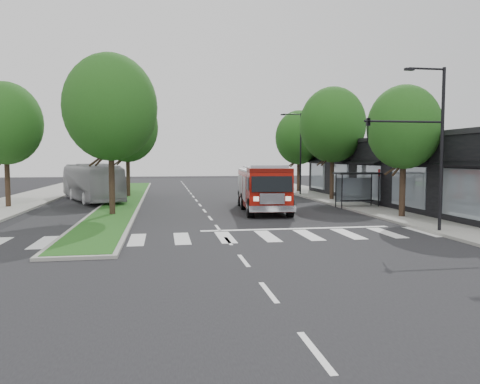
% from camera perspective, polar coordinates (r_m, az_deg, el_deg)
% --- Properties ---
extents(ground, '(140.00, 140.00, 0.00)m').
position_cam_1_polar(ground, '(24.71, -2.73, -4.39)').
color(ground, black).
rests_on(ground, ground).
extents(sidewalk_right, '(5.00, 80.00, 0.15)m').
position_cam_1_polar(sidewalk_right, '(37.71, 14.65, -1.44)').
color(sidewalk_right, gray).
rests_on(sidewalk_right, ground).
extents(median, '(3.00, 50.00, 0.15)m').
position_cam_1_polar(median, '(42.54, -13.63, -0.79)').
color(median, gray).
rests_on(median, ground).
extents(storefront_row, '(8.00, 30.00, 5.00)m').
position_cam_1_polar(storefront_row, '(39.61, 20.68, 2.21)').
color(storefront_row, black).
rests_on(storefront_row, ground).
extents(bus_shelter, '(3.20, 1.60, 2.61)m').
position_cam_1_polar(bus_shelter, '(35.36, 14.00, 1.40)').
color(bus_shelter, black).
rests_on(bus_shelter, ground).
extents(tree_right_near, '(4.40, 4.40, 8.05)m').
position_cam_1_polar(tree_right_near, '(29.97, 19.35, 7.44)').
color(tree_right_near, black).
rests_on(tree_right_near, ground).
extents(tree_right_mid, '(5.60, 5.60, 9.72)m').
position_cam_1_polar(tree_right_mid, '(40.96, 11.23, 8.03)').
color(tree_right_mid, black).
rests_on(tree_right_mid, ground).
extents(tree_right_far, '(5.00, 5.00, 8.73)m').
position_cam_1_polar(tree_right_far, '(50.39, 7.19, 6.60)').
color(tree_right_far, black).
rests_on(tree_right_far, ground).
extents(tree_median_near, '(5.80, 5.80, 10.16)m').
position_cam_1_polar(tree_median_near, '(30.60, -15.53, 9.91)').
color(tree_median_near, black).
rests_on(tree_median_near, ground).
extents(tree_median_far, '(5.60, 5.60, 9.72)m').
position_cam_1_polar(tree_median_far, '(44.47, -13.58, 7.69)').
color(tree_median_far, black).
rests_on(tree_median_far, ground).
extents(tree_left_mid, '(5.20, 5.20, 9.16)m').
position_cam_1_polar(tree_left_mid, '(38.04, -26.69, 7.48)').
color(tree_left_mid, black).
rests_on(tree_left_mid, ground).
extents(streetlight_right_near, '(4.08, 0.22, 8.00)m').
position_cam_1_polar(streetlight_right_near, '(24.23, 21.64, 6.22)').
color(streetlight_right_near, black).
rests_on(streetlight_right_near, ground).
extents(streetlight_right_far, '(2.11, 0.20, 8.00)m').
position_cam_1_polar(streetlight_right_far, '(46.19, 7.22, 5.14)').
color(streetlight_right_far, black).
rests_on(streetlight_right_far, ground).
extents(fire_engine, '(3.53, 9.48, 3.22)m').
position_cam_1_polar(fire_engine, '(32.42, 2.77, 0.40)').
color(fire_engine, '#590904').
rests_on(fire_engine, ground).
extents(city_bus, '(6.57, 11.68, 3.19)m').
position_cam_1_polar(city_bus, '(41.53, -17.65, 1.11)').
color(city_bus, '#AAAAAF').
rests_on(city_bus, ground).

